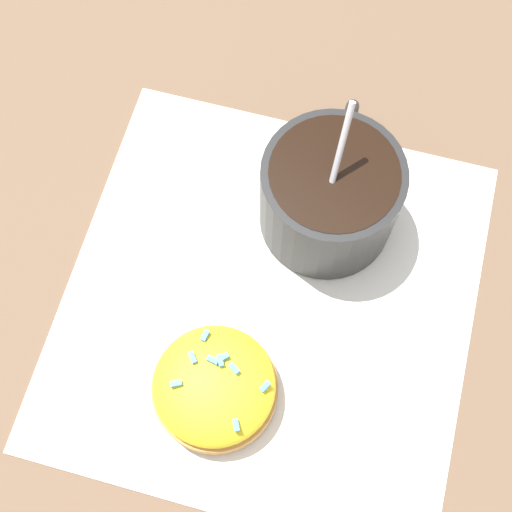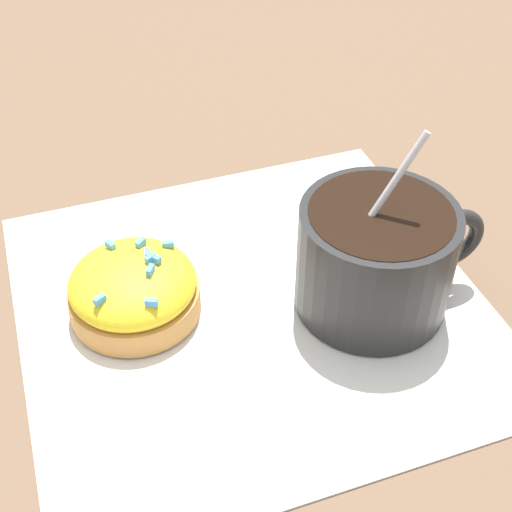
% 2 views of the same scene
% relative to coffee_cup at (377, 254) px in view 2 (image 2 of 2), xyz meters
% --- Properties ---
extents(ground_plane, '(3.00, 3.00, 0.00)m').
position_rel_coffee_cup_xyz_m(ground_plane, '(-0.07, 0.01, -0.04)').
color(ground_plane, brown).
extents(paper_napkin, '(0.31, 0.30, 0.00)m').
position_rel_coffee_cup_xyz_m(paper_napkin, '(-0.07, 0.01, -0.04)').
color(paper_napkin, white).
rests_on(paper_napkin, ground_plane).
extents(coffee_cup, '(0.12, 0.09, 0.12)m').
position_rel_coffee_cup_xyz_m(coffee_cup, '(0.00, 0.00, 0.00)').
color(coffee_cup, black).
rests_on(coffee_cup, paper_napkin).
extents(frosted_pastry, '(0.08, 0.08, 0.04)m').
position_rel_coffee_cup_xyz_m(frosted_pastry, '(-0.14, 0.02, -0.02)').
color(frosted_pastry, '#C18442').
rests_on(frosted_pastry, paper_napkin).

